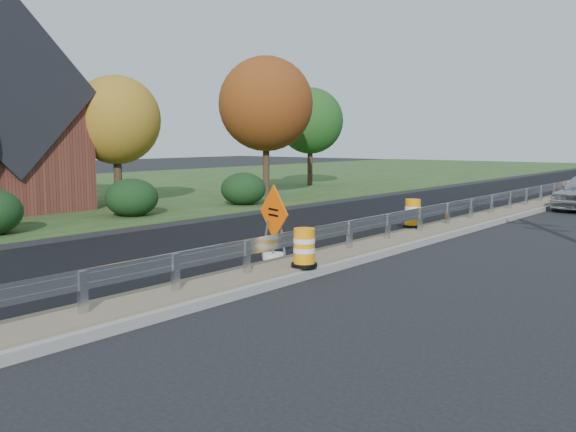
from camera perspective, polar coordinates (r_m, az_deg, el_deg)
The scene contains 13 objects.
ground at distance 18.54m, azimuth 8.84°, elevation -2.70°, with size 140.00×140.00×0.00m, color black.
grass_verge_near at distance 42.06m, azimuth -13.47°, elevation 2.54°, with size 30.00×120.00×0.03m, color #2B411B.
milled_overlay at distance 29.34m, azimuth 10.99°, elevation 0.78°, with size 7.20×120.00×0.01m, color black.
median at distance 25.73m, azimuth 17.65°, elevation -0.03°, with size 1.60×55.00×0.23m.
guardrail at distance 26.61m, azimuth 18.47°, elevation 1.50°, with size 0.10×46.15×0.72m.
hedge_mid at distance 26.04m, azimuth -13.73°, elevation 1.62°, with size 2.09×2.09×1.52m, color black.
hedge_north at distance 29.75m, azimuth -3.99°, elevation 2.43°, with size 2.09×2.09×1.52m, color black.
tree_near_yellow at distance 29.95m, azimuth -15.03°, elevation 8.23°, with size 3.96×3.96×5.88m.
tree_near_red at distance 34.04m, azimuth -1.98°, elevation 9.92°, with size 4.95×4.95×7.35m.
tree_near_back at distance 42.15m, azimuth 1.99°, elevation 8.44°, with size 4.29×4.29×6.37m.
caution_sign at distance 16.27m, azimuth -1.26°, elevation -2.23°, with size 1.30×0.58×1.91m.
barrel_median_near at distance 14.24m, azimuth 1.45°, elevation -2.89°, with size 0.59×0.59×0.86m.
barrel_median_mid at distance 20.95m, azimuth 11.02°, elevation 0.19°, with size 0.62×0.62×0.91m.
Camera 1 is at (8.97, -15.94, 3.06)m, focal length 40.00 mm.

